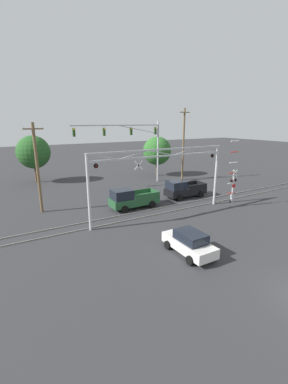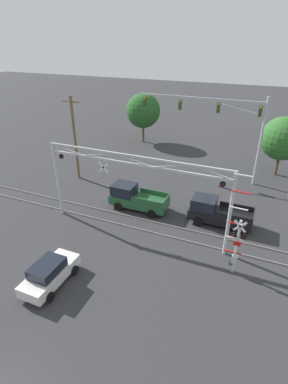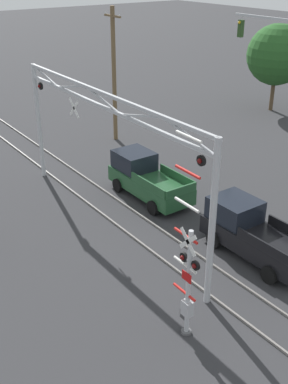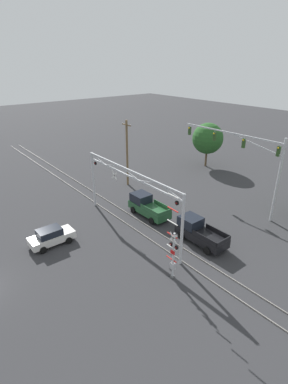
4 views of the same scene
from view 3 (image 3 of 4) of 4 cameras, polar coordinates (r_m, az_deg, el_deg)
The scene contains 8 objects.
rail_track_near at distance 23.01m, azimuth -3.78°, elevation -3.50°, with size 80.00×0.08×0.10m, color gray.
rail_track_far at distance 23.69m, azimuth -0.84°, elevation -2.51°, with size 80.00×0.08×0.10m, color gray.
crossing_gantry at distance 21.04m, azimuth -4.82°, elevation 6.97°, with size 14.19×0.28×6.37m.
crossing_signal_mast at distance 15.56m, azimuth 5.19°, elevation -10.09°, with size 1.28×0.35×6.94m.
pickup_truck_lead at distance 25.15m, azimuth 0.23°, elevation 1.71°, with size 5.13×2.18×2.12m.
pickup_truck_following at distance 20.73m, azimuth 12.64°, elevation -4.69°, with size 5.04×2.18×2.12m.
utility_pole_left at distance 32.43m, azimuth -3.57°, elevation 13.77°, with size 1.80×0.28×8.69m.
background_tree_beyond_span at distance 40.68m, azimuth 15.48°, elevation 15.40°, with size 4.74×4.74×6.84m.
Camera 3 is at (17.12, 4.05, 11.40)m, focal length 45.00 mm.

